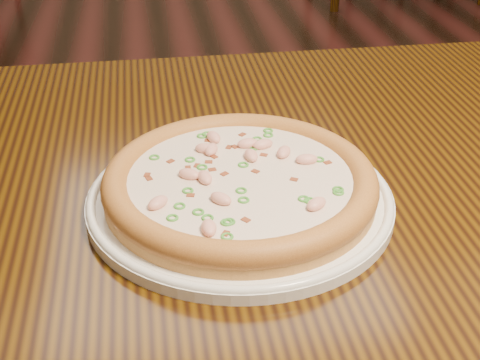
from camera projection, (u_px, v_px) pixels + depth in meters
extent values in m
cube|color=black|center=(336.00, 187.00, 0.78)|extent=(1.20, 0.80, 0.04)
cylinder|color=white|center=(240.00, 199.00, 0.71)|extent=(0.32, 0.32, 0.01)
torus|color=white|center=(240.00, 195.00, 0.70)|extent=(0.32, 0.32, 0.01)
cylinder|color=gold|center=(240.00, 187.00, 0.70)|extent=(0.28, 0.28, 0.02)
torus|color=#BF823A|center=(240.00, 180.00, 0.69)|extent=(0.29, 0.29, 0.03)
cylinder|color=beige|center=(240.00, 178.00, 0.69)|extent=(0.23, 0.23, 0.00)
ellipsoid|color=#F2B29E|center=(316.00, 204.00, 0.64)|extent=(0.03, 0.03, 0.01)
ellipsoid|color=#F2B29E|center=(209.00, 228.00, 0.60)|extent=(0.01, 0.02, 0.01)
ellipsoid|color=#F2B29E|center=(248.00, 143.00, 0.74)|extent=(0.03, 0.02, 0.01)
ellipsoid|color=#F2B29E|center=(214.00, 137.00, 0.76)|extent=(0.02, 0.03, 0.01)
ellipsoid|color=#F2B29E|center=(251.00, 155.00, 0.72)|extent=(0.02, 0.02, 0.01)
ellipsoid|color=#F2B29E|center=(206.00, 149.00, 0.73)|extent=(0.03, 0.02, 0.01)
ellipsoid|color=#F2B29E|center=(284.00, 152.00, 0.73)|extent=(0.02, 0.03, 0.01)
ellipsoid|color=#F2B29E|center=(211.00, 149.00, 0.73)|extent=(0.02, 0.03, 0.01)
ellipsoid|color=#F2B29E|center=(205.00, 177.00, 0.68)|extent=(0.02, 0.03, 0.01)
ellipsoid|color=#F2B29E|center=(307.00, 159.00, 0.71)|extent=(0.02, 0.02, 0.01)
ellipsoid|color=#F2B29E|center=(221.00, 199.00, 0.65)|extent=(0.03, 0.03, 0.01)
ellipsoid|color=#F2B29E|center=(189.00, 174.00, 0.69)|extent=(0.03, 0.02, 0.01)
ellipsoid|color=#F2B29E|center=(263.00, 144.00, 0.74)|extent=(0.03, 0.02, 0.01)
ellipsoid|color=#F2B29E|center=(158.00, 203.00, 0.64)|extent=(0.03, 0.03, 0.01)
cube|color=maroon|center=(264.00, 147.00, 0.75)|extent=(0.01, 0.01, 0.00)
cube|color=maroon|center=(235.00, 147.00, 0.74)|extent=(0.01, 0.01, 0.00)
cube|color=maroon|center=(224.00, 175.00, 0.69)|extent=(0.01, 0.01, 0.00)
cube|color=maroon|center=(294.00, 180.00, 0.68)|extent=(0.01, 0.01, 0.00)
cube|color=maroon|center=(191.00, 196.00, 0.66)|extent=(0.01, 0.01, 0.00)
cube|color=maroon|center=(208.00, 141.00, 0.76)|extent=(0.01, 0.01, 0.00)
cube|color=maroon|center=(242.00, 135.00, 0.77)|extent=(0.01, 0.01, 0.00)
cube|color=maroon|center=(226.00, 234.00, 0.60)|extent=(0.01, 0.01, 0.00)
cube|color=maroon|center=(149.00, 179.00, 0.69)|extent=(0.01, 0.01, 0.00)
cube|color=maroon|center=(209.00, 163.00, 0.72)|extent=(0.01, 0.01, 0.00)
cube|color=maroon|center=(229.00, 148.00, 0.74)|extent=(0.01, 0.01, 0.00)
cube|color=maroon|center=(197.00, 166.00, 0.71)|extent=(0.01, 0.01, 0.00)
cube|color=maroon|center=(147.00, 176.00, 0.69)|extent=(0.01, 0.01, 0.00)
cube|color=maroon|center=(246.00, 221.00, 0.62)|extent=(0.01, 0.01, 0.00)
cube|color=maroon|center=(255.00, 172.00, 0.70)|extent=(0.01, 0.01, 0.00)
cube|color=maroon|center=(212.00, 170.00, 0.70)|extent=(0.01, 0.01, 0.00)
cube|color=maroon|center=(328.00, 163.00, 0.71)|extent=(0.01, 0.01, 0.00)
cube|color=maroon|center=(214.00, 157.00, 0.73)|extent=(0.01, 0.01, 0.00)
cube|color=maroon|center=(171.00, 162.00, 0.72)|extent=(0.01, 0.01, 0.00)
cube|color=maroon|center=(188.00, 168.00, 0.70)|extent=(0.01, 0.01, 0.00)
cube|color=maroon|center=(264.00, 156.00, 0.73)|extent=(0.01, 0.01, 0.00)
torus|color=green|center=(180.00, 206.00, 0.64)|extent=(0.02, 0.02, 0.00)
torus|color=green|center=(208.00, 218.00, 0.62)|extent=(0.01, 0.01, 0.00)
torus|color=green|center=(338.00, 190.00, 0.67)|extent=(0.02, 0.02, 0.00)
torus|color=green|center=(202.00, 136.00, 0.77)|extent=(0.02, 0.02, 0.00)
torus|color=green|center=(257.00, 139.00, 0.76)|extent=(0.01, 0.01, 0.00)
torus|color=green|center=(226.00, 223.00, 0.62)|extent=(0.01, 0.01, 0.00)
torus|color=green|center=(319.00, 160.00, 0.72)|extent=(0.02, 0.02, 0.00)
torus|color=green|center=(255.00, 148.00, 0.74)|extent=(0.01, 0.01, 0.00)
torus|color=green|center=(207.00, 134.00, 0.77)|extent=(0.02, 0.02, 0.00)
torus|color=green|center=(198.00, 212.00, 0.63)|extent=(0.01, 0.01, 0.00)
torus|color=green|center=(227.00, 237.00, 0.60)|extent=(0.01, 0.01, 0.00)
torus|color=green|center=(202.00, 167.00, 0.70)|extent=(0.02, 0.02, 0.00)
torus|color=green|center=(268.00, 135.00, 0.77)|extent=(0.02, 0.02, 0.00)
torus|color=green|center=(338.00, 192.00, 0.66)|extent=(0.02, 0.02, 0.00)
torus|color=green|center=(154.00, 157.00, 0.72)|extent=(0.01, 0.01, 0.00)
torus|color=green|center=(172.00, 218.00, 0.62)|extent=(0.02, 0.02, 0.00)
torus|color=green|center=(243.00, 165.00, 0.71)|extent=(0.02, 0.02, 0.00)
torus|color=green|center=(244.00, 200.00, 0.65)|extent=(0.01, 0.01, 0.00)
torus|color=green|center=(229.00, 222.00, 0.62)|extent=(0.02, 0.02, 0.00)
torus|color=green|center=(241.00, 191.00, 0.66)|extent=(0.02, 0.02, 0.00)
torus|color=green|center=(309.00, 201.00, 0.65)|extent=(0.02, 0.02, 0.00)
torus|color=green|center=(304.00, 199.00, 0.65)|extent=(0.02, 0.02, 0.00)
torus|color=green|center=(268.00, 131.00, 0.78)|extent=(0.02, 0.02, 0.00)
torus|color=green|center=(190.00, 160.00, 0.72)|extent=(0.02, 0.02, 0.00)
torus|color=green|center=(188.00, 191.00, 0.66)|extent=(0.02, 0.02, 0.00)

